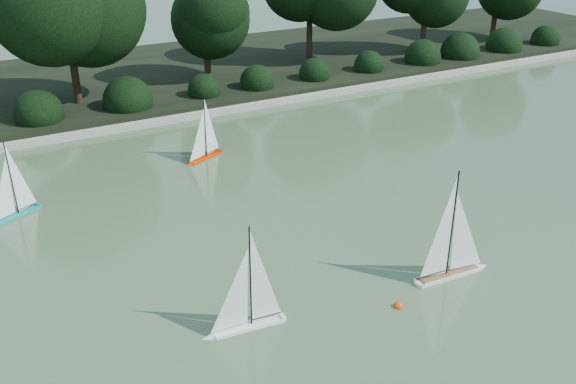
{
  "coord_description": "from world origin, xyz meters",
  "views": [
    {
      "loc": [
        -6.17,
        -6.56,
        5.55
      ],
      "look_at": [
        -1.19,
        2.41,
        0.7
      ],
      "focal_mm": 40.0,
      "sensor_mm": 36.0,
      "label": 1
    }
  ],
  "objects_px": {
    "sailboat_white_b": "(456,258)",
    "sailboat_white_a": "(242,313)",
    "sailboat_teal": "(11,206)",
    "sailboat_orange": "(202,149)",
    "race_buoy": "(398,307)"
  },
  "relations": [
    {
      "from": "sailboat_white_a",
      "to": "sailboat_white_b",
      "type": "height_order",
      "value": "sailboat_white_b"
    },
    {
      "from": "sailboat_white_a",
      "to": "sailboat_orange",
      "type": "relative_size",
      "value": 1.09
    },
    {
      "from": "sailboat_orange",
      "to": "sailboat_white_b",
      "type": "bearing_deg",
      "value": -75.45
    },
    {
      "from": "sailboat_white_b",
      "to": "sailboat_teal",
      "type": "height_order",
      "value": "sailboat_white_b"
    },
    {
      "from": "sailboat_white_a",
      "to": "race_buoy",
      "type": "height_order",
      "value": "sailboat_white_a"
    },
    {
      "from": "sailboat_white_a",
      "to": "sailboat_teal",
      "type": "height_order",
      "value": "sailboat_white_a"
    },
    {
      "from": "sailboat_white_a",
      "to": "sailboat_orange",
      "type": "bearing_deg",
      "value": 72.77
    },
    {
      "from": "sailboat_white_b",
      "to": "sailboat_orange",
      "type": "distance_m",
      "value": 6.65
    },
    {
      "from": "sailboat_white_a",
      "to": "sailboat_teal",
      "type": "xyz_separation_m",
      "value": [
        -2.31,
        5.11,
        -0.02
      ]
    },
    {
      "from": "sailboat_white_b",
      "to": "sailboat_white_a",
      "type": "bearing_deg",
      "value": 174.07
    },
    {
      "from": "sailboat_orange",
      "to": "sailboat_white_a",
      "type": "bearing_deg",
      "value": -107.23
    },
    {
      "from": "sailboat_white_a",
      "to": "sailboat_white_b",
      "type": "relative_size",
      "value": 0.87
    },
    {
      "from": "sailboat_white_a",
      "to": "sailboat_teal",
      "type": "bearing_deg",
      "value": 114.32
    },
    {
      "from": "sailboat_teal",
      "to": "race_buoy",
      "type": "distance_m",
      "value": 7.34
    },
    {
      "from": "sailboat_white_a",
      "to": "sailboat_white_b",
      "type": "distance_m",
      "value": 3.57
    }
  ]
}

